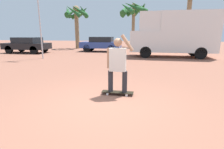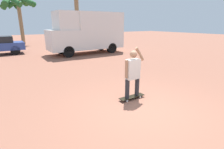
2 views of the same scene
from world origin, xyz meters
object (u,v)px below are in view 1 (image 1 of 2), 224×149
Objects in this scene: parked_car_blue at (101,44)px; palm_tree_center_background at (134,10)px; parked_car_black at (27,45)px; person_skateboarder at (118,62)px; camper_van at (174,33)px; palm_tree_far_left at (76,15)px; flagpole at (40,13)px; skateboard at (117,92)px.

parked_car_blue is 0.68× the size of palm_tree_center_background.
palm_tree_center_background reaches higher than parked_car_black.
palm_tree_center_background reaches higher than person_skateboarder.
camper_van is 1.21× the size of palm_tree_far_left.
palm_tree_center_background is 13.89m from flagpole.
person_skateboarder reaches higher than parked_car_blue.
camper_van is 11.11m from palm_tree_center_background.
flagpole reaches higher than parked_car_blue.
palm_tree_far_left reaches higher than parked_car_blue.
parked_car_blue is at bearing 153.74° from camper_van.
camper_van is 9.58m from flagpole.
skateboard is 9.59m from flagpole.
palm_tree_center_background is (2.66, 6.89, 3.95)m from parked_car_blue.
flagpole is at bearing 134.06° from person_skateboarder.
skateboard is at bearing -45.93° from flagpole.
palm_tree_far_left is at bearing 140.25° from parked_car_blue.
skateboard is 0.23× the size of parked_car_black.
palm_tree_far_left is at bearing -149.64° from palm_tree_center_background.
palm_tree_center_background is (-0.95, 19.24, 4.65)m from skateboard.
person_skateboarder is at bearing -45.94° from flagpole.
palm_tree_far_left is (-3.76, 3.13, 3.15)m from parked_car_blue.
parked_car_black is at bearing 177.25° from camper_van.
parked_car_blue is at bearing 106.27° from person_skateboarder.
camper_van is 1.51× the size of parked_car_black.
skateboard is 0.87m from person_skateboarder.
person_skateboarder is 14.01m from parked_car_black.
palm_tree_far_left is at bearing 96.62° from flagpole.
skateboard is 0.18× the size of palm_tree_far_left.
palm_tree_center_background is at bearing 92.83° from person_skateboarder.
parked_car_blue is 0.79× the size of palm_tree_far_left.
palm_tree_far_left is (-7.37, 15.49, 2.97)m from person_skateboarder.
person_skateboarder reaches higher than skateboard.
skateboard is at bearing -87.17° from palm_tree_center_background.
skateboard is 19.82m from palm_tree_center_background.
skateboard is 0.15× the size of camper_van.
parked_car_blue reaches higher than skateboard.
camper_van reaches higher than parked_car_blue.
flagpole is at bearing -83.38° from palm_tree_far_left.
palm_tree_far_left reaches higher than camper_van.
palm_tree_center_background reaches higher than parked_car_blue.
palm_tree_far_left reaches higher than parked_car_black.
person_skateboarder is 0.41× the size of parked_car_black.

